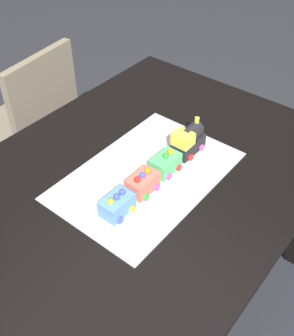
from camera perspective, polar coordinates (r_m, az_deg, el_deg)
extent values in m
plane|color=#2D3038|center=(1.93, -1.11, -17.61)|extent=(8.00, 8.00, 0.00)
cube|color=black|center=(1.36, -1.50, -1.73)|extent=(1.40, 1.00, 0.03)
cube|color=black|center=(2.19, 0.58, 5.14)|extent=(0.07, 0.07, 0.71)
cube|color=gray|center=(2.18, -16.55, 5.76)|extent=(0.45, 0.45, 0.04)
cube|color=gray|center=(1.94, -14.02, 9.48)|extent=(0.40, 0.08, 0.40)
cube|color=gray|center=(2.51, -15.62, 4.62)|extent=(0.04, 0.04, 0.42)
cube|color=gray|center=(2.31, -9.58, 2.06)|extent=(0.04, 0.04, 0.42)
cube|color=gray|center=(2.13, -15.31, -2.92)|extent=(0.04, 0.04, 0.42)
cube|color=silver|center=(1.35, 0.00, -1.02)|extent=(0.60, 0.40, 0.00)
cube|color=#232328|center=(1.43, 5.68, 3.17)|extent=(0.12, 0.06, 0.05)
cylinder|color=#232328|center=(1.42, 6.16, 4.87)|extent=(0.07, 0.05, 0.05)
cube|color=#F4E04C|center=(1.38, 5.00, 4.01)|extent=(0.06, 0.06, 0.04)
cylinder|color=#F4E04C|center=(1.42, 6.89, 6.41)|extent=(0.02, 0.02, 0.03)
sphere|color=#F4EFCC|center=(1.48, 7.21, 4.67)|extent=(0.02, 0.02, 0.02)
cylinder|color=orange|center=(1.48, 5.25, 3.92)|extent=(0.02, 0.01, 0.02)
cylinder|color=red|center=(1.44, 3.69, 2.62)|extent=(0.02, 0.01, 0.02)
cylinder|color=#D84CB2|center=(1.45, 7.58, 2.82)|extent=(0.02, 0.01, 0.02)
cylinder|color=red|center=(1.41, 6.06, 1.46)|extent=(0.02, 0.01, 0.02)
cube|color=#59CC7A|center=(1.35, 2.55, 0.58)|extent=(0.10, 0.06, 0.06)
cylinder|color=#D84CB2|center=(1.39, 2.03, 1.24)|extent=(0.02, 0.01, 0.02)
cylinder|color=yellow|center=(1.36, 0.62, 0.07)|extent=(0.02, 0.01, 0.02)
cylinder|color=red|center=(1.36, 4.44, 0.01)|extent=(0.02, 0.01, 0.02)
cylinder|color=#D84CB2|center=(1.33, 3.06, -1.22)|extent=(0.02, 0.01, 0.02)
sphere|color=green|center=(1.33, 2.60, 1.69)|extent=(0.02, 0.02, 0.02)
sphere|color=orange|center=(1.34, 3.24, 2.23)|extent=(0.02, 0.02, 0.02)
cube|color=#F27260|center=(1.28, -0.62, -2.12)|extent=(0.10, 0.06, 0.06)
cylinder|color=yellow|center=(1.32, -1.07, -1.34)|extent=(0.02, 0.01, 0.02)
cylinder|color=yellow|center=(1.29, -2.63, -2.63)|extent=(0.02, 0.01, 0.02)
cylinder|color=#D84CB2|center=(1.29, 1.40, -2.70)|extent=(0.02, 0.01, 0.02)
cylinder|color=green|center=(1.26, -0.14, -4.06)|extent=(0.02, 0.01, 0.02)
sphere|color=#4C59D8|center=(1.26, -0.63, -1.00)|extent=(0.02, 0.02, 0.02)
sphere|color=red|center=(1.24, -1.36, -1.61)|extent=(0.02, 0.02, 0.02)
sphere|color=orange|center=(1.27, 0.08, -0.40)|extent=(0.02, 0.02, 0.02)
cube|color=#669EEA|center=(1.22, -4.15, -5.11)|extent=(0.10, 0.06, 0.06)
cylinder|color=#D84CB2|center=(1.26, -4.50, -4.18)|extent=(0.02, 0.01, 0.02)
cylinder|color=#4C59D8|center=(1.23, -6.22, -5.60)|extent=(0.02, 0.01, 0.02)
cylinder|color=yellow|center=(1.23, -1.99, -5.70)|extent=(0.02, 0.01, 0.02)
cylinder|color=#4C59D8|center=(1.20, -3.71, -7.20)|extent=(0.02, 0.01, 0.02)
sphere|color=yellow|center=(1.18, -5.04, -4.66)|extent=(0.02, 0.02, 0.02)
sphere|color=#4C59D8|center=(1.19, -4.23, -3.99)|extent=(0.02, 0.02, 0.02)
sphere|color=#4C59D8|center=(1.20, -3.44, -3.33)|extent=(0.02, 0.02, 0.02)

